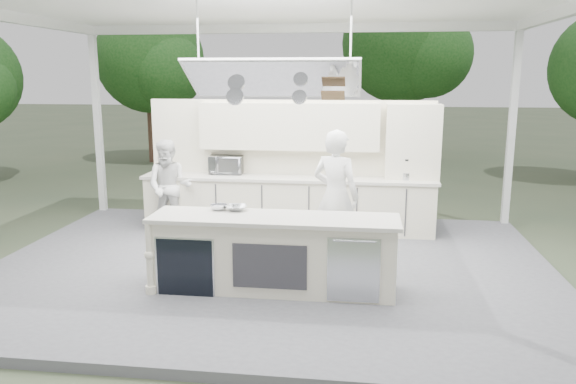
# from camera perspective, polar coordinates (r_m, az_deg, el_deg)

# --- Properties ---
(ground) EXTENTS (90.00, 90.00, 0.00)m
(ground) POSITION_cam_1_polar(r_m,az_deg,el_deg) (8.16, -1.80, -8.20)
(ground) COLOR #444B33
(ground) RESTS_ON ground
(stage_deck) EXTENTS (8.00, 6.00, 0.12)m
(stage_deck) POSITION_cam_1_polar(r_m,az_deg,el_deg) (8.14, -1.80, -7.81)
(stage_deck) COLOR #5D5D62
(stage_deck) RESTS_ON ground
(tent) EXTENTS (8.20, 6.20, 3.86)m
(tent) POSITION_cam_1_polar(r_m,az_deg,el_deg) (7.71, -1.98, 18.66)
(tent) COLOR white
(tent) RESTS_ON ground
(demo_island) EXTENTS (3.10, 0.79, 0.95)m
(demo_island) POSITION_cam_1_polar(r_m,az_deg,el_deg) (7.08, -1.60, -6.23)
(demo_island) COLOR beige
(demo_island) RESTS_ON stage_deck
(back_counter) EXTENTS (5.08, 0.72, 0.95)m
(back_counter) POSITION_cam_1_polar(r_m,az_deg,el_deg) (9.79, -0.02, -1.14)
(back_counter) COLOR beige
(back_counter) RESTS_ON stage_deck
(back_wall_unit) EXTENTS (5.05, 0.48, 2.25)m
(back_wall_unit) POSITION_cam_1_polar(r_m,az_deg,el_deg) (9.79, 2.74, 4.65)
(back_wall_unit) COLOR beige
(back_wall_unit) RESTS_ON stage_deck
(tree_cluster) EXTENTS (19.55, 9.40, 5.85)m
(tree_cluster) POSITION_cam_1_polar(r_m,az_deg,el_deg) (17.40, 2.96, 13.41)
(tree_cluster) COLOR brown
(tree_cluster) RESTS_ON ground
(head_chef) EXTENTS (0.82, 0.69, 1.92)m
(head_chef) POSITION_cam_1_polar(r_m,az_deg,el_deg) (8.10, 4.87, -0.41)
(head_chef) COLOR white
(head_chef) RESTS_ON stage_deck
(sous_chef) EXTENTS (0.84, 0.69, 1.61)m
(sous_chef) POSITION_cam_1_polar(r_m,az_deg,el_deg) (9.73, -11.94, 0.49)
(sous_chef) COLOR silver
(sous_chef) RESTS_ON stage_deck
(toaster_oven) EXTENTS (0.61, 0.43, 0.33)m
(toaster_oven) POSITION_cam_1_polar(r_m,az_deg,el_deg) (10.03, -6.26, 2.79)
(toaster_oven) COLOR silver
(toaster_oven) RESTS_ON back_counter
(bowl_large) EXTENTS (0.30, 0.30, 0.07)m
(bowl_large) POSITION_cam_1_polar(r_m,az_deg,el_deg) (7.29, -5.25, -1.62)
(bowl_large) COLOR silver
(bowl_large) RESTS_ON demo_island
(bowl_small) EXTENTS (0.25, 0.25, 0.07)m
(bowl_small) POSITION_cam_1_polar(r_m,az_deg,el_deg) (7.34, -7.03, -1.55)
(bowl_small) COLOR silver
(bowl_small) RESTS_ON demo_island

